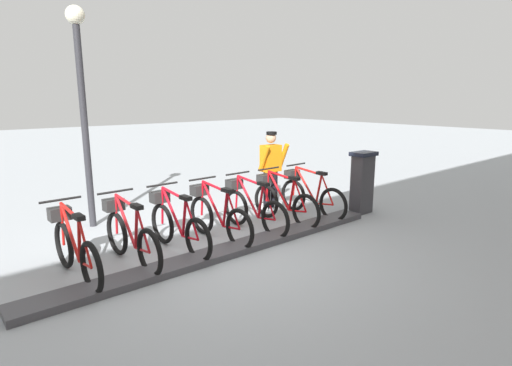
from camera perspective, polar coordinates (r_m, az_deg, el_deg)
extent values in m
plane|color=#9FA6AC|center=(6.42, -3.52, -9.72)|extent=(60.00, 60.00, 0.00)
cube|color=#47474C|center=(6.40, -3.52, -9.30)|extent=(0.44, 6.13, 0.10)
cube|color=#38383D|center=(8.67, 14.62, -0.21)|extent=(0.28, 0.44, 1.20)
cube|color=#194C8C|center=(8.70, 13.93, 2.20)|extent=(0.03, 0.30, 0.40)
cube|color=black|center=(8.57, 14.84, 3.98)|extent=(0.36, 0.52, 0.08)
torus|color=black|center=(7.98, 10.74, -3.02)|extent=(0.67, 0.09, 0.67)
torus|color=black|center=(8.64, 5.23, -1.72)|extent=(0.67, 0.09, 0.67)
cylinder|color=red|center=(8.36, 6.98, -0.26)|extent=(0.60, 0.06, 0.70)
cylinder|color=red|center=(8.15, 8.78, -0.88)|extent=(0.16, 0.05, 0.61)
cylinder|color=red|center=(8.26, 7.35, 1.71)|extent=(0.69, 0.06, 0.11)
cylinder|color=red|center=(8.12, 9.55, -2.93)|extent=(0.43, 0.04, 0.09)
cylinder|color=red|center=(8.01, 9.95, -0.94)|extent=(0.33, 0.04, 0.56)
cylinder|color=red|center=(8.55, 5.42, 0.25)|extent=(0.10, 0.04, 0.62)
cube|color=black|center=(8.04, 9.18, 1.34)|extent=(0.22, 0.11, 0.06)
cylinder|color=black|center=(8.47, 5.62, 2.59)|extent=(0.05, 0.54, 0.03)
cube|color=#2D2D2D|center=(8.58, 5.05, 1.23)|extent=(0.21, 0.28, 0.18)
torus|color=black|center=(7.43, 7.02, -4.04)|extent=(0.67, 0.09, 0.67)
torus|color=black|center=(8.13, 1.46, -2.54)|extent=(0.67, 0.09, 0.67)
cylinder|color=red|center=(7.82, 3.19, -1.02)|extent=(0.60, 0.06, 0.70)
cylinder|color=red|center=(7.60, 5.00, -1.71)|extent=(0.16, 0.05, 0.61)
cylinder|color=red|center=(7.72, 3.52, 1.07)|extent=(0.69, 0.06, 0.11)
cylinder|color=red|center=(7.57, 5.80, -3.92)|extent=(0.43, 0.04, 0.09)
cylinder|color=red|center=(7.45, 6.19, -1.79)|extent=(0.33, 0.04, 0.56)
cylinder|color=red|center=(8.04, 1.62, -0.46)|extent=(0.10, 0.04, 0.62)
cube|color=black|center=(7.49, 5.38, 0.66)|extent=(0.22, 0.11, 0.06)
cylinder|color=black|center=(7.95, 1.78, 2.02)|extent=(0.05, 0.54, 0.03)
cube|color=#2D2D2D|center=(8.07, 1.23, 0.58)|extent=(0.21, 0.28, 0.18)
torus|color=black|center=(6.91, 2.70, -5.19)|extent=(0.67, 0.09, 0.67)
torus|color=black|center=(7.66, -2.80, -3.46)|extent=(0.67, 0.09, 0.67)
cylinder|color=red|center=(7.34, -1.14, -1.89)|extent=(0.60, 0.06, 0.70)
cylinder|color=red|center=(7.09, 0.66, -2.65)|extent=(0.16, 0.05, 0.61)
cylinder|color=red|center=(7.22, -0.84, 0.34)|extent=(0.69, 0.06, 0.11)
cylinder|color=red|center=(7.06, 1.49, -5.03)|extent=(0.43, 0.04, 0.09)
cylinder|color=red|center=(6.94, 1.84, -2.76)|extent=(0.33, 0.04, 0.56)
cylinder|color=red|center=(7.56, -2.68, -1.26)|extent=(0.10, 0.04, 0.62)
cube|color=black|center=(6.98, 1.00, -0.12)|extent=(0.22, 0.11, 0.06)
cylinder|color=black|center=(7.47, -2.57, 1.37)|extent=(0.05, 0.54, 0.03)
cube|color=#2D2D2D|center=(7.59, -3.07, -0.15)|extent=(0.21, 0.28, 0.18)
torus|color=black|center=(6.43, -2.30, -6.48)|extent=(0.67, 0.09, 0.67)
torus|color=black|center=(7.24, -7.60, -4.47)|extent=(0.67, 0.09, 0.67)
cylinder|color=red|center=(6.90, -6.06, -2.85)|extent=(0.60, 0.06, 0.70)
cylinder|color=red|center=(6.64, -4.33, -3.72)|extent=(0.16, 0.05, 0.61)
cylinder|color=red|center=(6.78, -5.82, -0.50)|extent=(0.69, 0.06, 0.11)
cylinder|color=red|center=(6.60, -3.48, -6.27)|extent=(0.43, 0.04, 0.09)
cylinder|color=red|center=(6.47, -3.18, -3.87)|extent=(0.33, 0.04, 0.56)
cylinder|color=red|center=(7.14, -7.53, -2.15)|extent=(0.10, 0.04, 0.62)
cube|color=black|center=(6.51, -4.05, -1.03)|extent=(0.22, 0.11, 0.06)
cylinder|color=black|center=(7.04, -7.47, 0.63)|extent=(0.05, 0.54, 0.03)
cube|color=#2D2D2D|center=(7.17, -7.92, -0.97)|extent=(0.21, 0.28, 0.18)
torus|color=black|center=(6.02, -8.07, -7.90)|extent=(0.67, 0.09, 0.67)
torus|color=black|center=(6.88, -12.96, -5.55)|extent=(0.67, 0.09, 0.67)
cylinder|color=red|center=(6.51, -11.61, -3.92)|extent=(0.60, 0.06, 0.70)
cylinder|color=red|center=(6.24, -10.01, -4.89)|extent=(0.16, 0.05, 0.61)
cylinder|color=red|center=(6.39, -11.45, -1.44)|extent=(0.69, 0.06, 0.11)
cylinder|color=red|center=(6.20, -9.17, -7.62)|extent=(0.43, 0.04, 0.09)
cylinder|color=red|center=(6.06, -8.95, -5.09)|extent=(0.33, 0.04, 0.56)
cylinder|color=red|center=(6.77, -12.96, -3.13)|extent=(0.10, 0.04, 0.62)
cube|color=black|center=(6.10, -9.82, -2.05)|extent=(0.22, 0.11, 0.06)
cylinder|color=black|center=(6.66, -12.97, -0.21)|extent=(0.05, 0.54, 0.03)
cube|color=#2D2D2D|center=(6.81, -13.34, -1.88)|extent=(0.21, 0.28, 0.18)
torus|color=black|center=(5.68, -14.66, -9.41)|extent=(0.67, 0.09, 0.67)
torus|color=black|center=(6.59, -18.87, -6.69)|extent=(0.67, 0.09, 0.67)
cylinder|color=red|center=(6.20, -17.80, -5.05)|extent=(0.60, 0.06, 0.70)
cylinder|color=red|center=(5.92, -16.41, -6.15)|extent=(0.16, 0.05, 0.61)
cylinder|color=red|center=(6.07, -17.75, -2.48)|extent=(0.69, 0.06, 0.11)
cylinder|color=red|center=(5.87, -15.60, -9.05)|extent=(0.43, 0.04, 0.09)
cylinder|color=red|center=(5.72, -15.50, -6.42)|extent=(0.33, 0.04, 0.56)
cylinder|color=red|center=(6.47, -18.95, -4.18)|extent=(0.10, 0.04, 0.62)
cube|color=black|center=(5.77, -16.35, -3.18)|extent=(0.22, 0.11, 0.06)
cylinder|color=black|center=(6.36, -19.06, -1.14)|extent=(0.05, 0.54, 0.03)
cube|color=#2D2D2D|center=(6.51, -19.31, -2.86)|extent=(0.21, 0.28, 0.18)
torus|color=black|center=(5.43, -22.03, -10.95)|extent=(0.67, 0.09, 0.67)
torus|color=black|center=(6.38, -25.29, -7.84)|extent=(0.67, 0.09, 0.67)
cylinder|color=red|center=(5.98, -24.57, -6.23)|extent=(0.60, 0.06, 0.70)
cylinder|color=red|center=(5.67, -23.49, -7.45)|extent=(0.16, 0.05, 0.61)
cylinder|color=red|center=(5.84, -24.65, -3.57)|extent=(0.69, 0.06, 0.11)
cylinder|color=red|center=(5.63, -22.76, -10.50)|extent=(0.43, 0.04, 0.09)
cylinder|color=red|center=(5.47, -22.80, -7.78)|extent=(0.33, 0.04, 0.56)
cylinder|color=red|center=(6.26, -25.46, -5.26)|extent=(0.10, 0.04, 0.62)
cube|color=black|center=(5.52, -23.58, -4.38)|extent=(0.22, 0.11, 0.06)
cylinder|color=black|center=(6.14, -25.67, -2.13)|extent=(0.05, 0.54, 0.03)
cube|color=#2D2D2D|center=(6.30, -25.78, -3.88)|extent=(0.21, 0.28, 0.18)
cube|color=white|center=(8.88, 2.82, -3.20)|extent=(0.27, 0.12, 0.10)
cube|color=white|center=(8.84, 1.23, -3.27)|extent=(0.27, 0.12, 0.10)
cylinder|color=black|center=(8.83, 2.54, -0.75)|extent=(0.15, 0.15, 0.82)
cylinder|color=black|center=(8.71, 1.54, -0.93)|extent=(0.15, 0.15, 0.82)
cube|color=orange|center=(8.64, 2.08, 3.50)|extent=(0.28, 0.41, 0.56)
cylinder|color=orange|center=(8.73, 3.81, 3.75)|extent=(0.34, 0.12, 0.57)
cylinder|color=orange|center=(8.40, 1.14, 3.45)|extent=(0.34, 0.12, 0.57)
sphere|color=tan|center=(8.59, 2.10, 6.33)|extent=(0.22, 0.22, 0.22)
cylinder|color=black|center=(8.57, 2.19, 6.99)|extent=(0.22, 0.22, 0.06)
cylinder|color=#2D2D33|center=(7.94, -22.82, 7.00)|extent=(0.12, 0.12, 3.62)
sphere|color=#F2EDCC|center=(8.04, -23.98, 20.69)|extent=(0.32, 0.32, 0.32)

